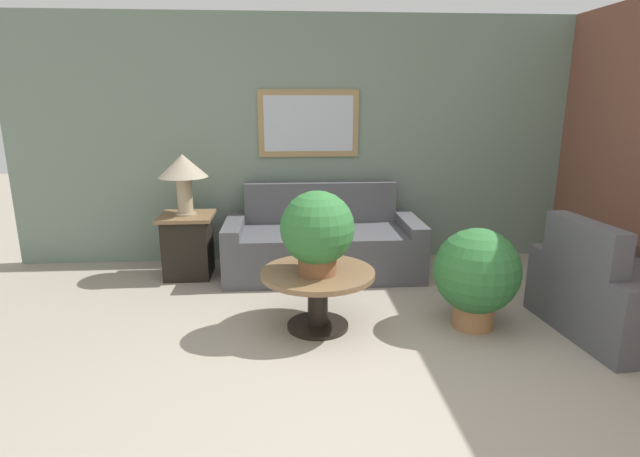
{
  "coord_description": "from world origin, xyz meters",
  "views": [
    {
      "loc": [
        -0.58,
        -2.46,
        1.74
      ],
      "look_at": [
        -0.28,
        1.86,
        0.62
      ],
      "focal_mm": 28.0,
      "sensor_mm": 36.0,
      "label": 1
    }
  ],
  "objects_px": {
    "coffee_table": "(318,287)",
    "table_lamp": "(183,170)",
    "armchair": "(616,296)",
    "couch_main": "(323,245)",
    "side_table": "(188,245)",
    "potted_plant_floor": "(477,274)",
    "potted_plant_on_table": "(317,230)"
  },
  "relations": [
    {
      "from": "coffee_table",
      "to": "table_lamp",
      "type": "height_order",
      "value": "table_lamp"
    },
    {
      "from": "couch_main",
      "to": "side_table",
      "type": "bearing_deg",
      "value": -179.93
    },
    {
      "from": "couch_main",
      "to": "coffee_table",
      "type": "bearing_deg",
      "value": -95.95
    },
    {
      "from": "table_lamp",
      "to": "potted_plant_on_table",
      "type": "xyz_separation_m",
      "value": [
        1.22,
        -1.34,
        -0.27
      ]
    },
    {
      "from": "armchair",
      "to": "table_lamp",
      "type": "distance_m",
      "value": 3.88
    },
    {
      "from": "armchair",
      "to": "potted_plant_floor",
      "type": "xyz_separation_m",
      "value": [
        -1.03,
        0.17,
        0.15
      ]
    },
    {
      "from": "table_lamp",
      "to": "side_table",
      "type": "bearing_deg",
      "value": -63.43
    },
    {
      "from": "potted_plant_floor",
      "to": "potted_plant_on_table",
      "type": "bearing_deg",
      "value": 179.64
    },
    {
      "from": "armchair",
      "to": "side_table",
      "type": "bearing_deg",
      "value": 61.31
    },
    {
      "from": "potted_plant_on_table",
      "to": "armchair",
      "type": "bearing_deg",
      "value": -4.51
    },
    {
      "from": "armchair",
      "to": "potted_plant_on_table",
      "type": "xyz_separation_m",
      "value": [
        -2.26,
        0.18,
        0.51
      ]
    },
    {
      "from": "table_lamp",
      "to": "couch_main",
      "type": "bearing_deg",
      "value": 0.07
    },
    {
      "from": "armchair",
      "to": "coffee_table",
      "type": "xyz_separation_m",
      "value": [
        -2.26,
        0.24,
        0.05
      ]
    },
    {
      "from": "couch_main",
      "to": "potted_plant_floor",
      "type": "relative_size",
      "value": 2.47
    },
    {
      "from": "armchair",
      "to": "side_table",
      "type": "relative_size",
      "value": 1.86
    },
    {
      "from": "couch_main",
      "to": "armchair",
      "type": "distance_m",
      "value": 2.61
    },
    {
      "from": "coffee_table",
      "to": "table_lamp",
      "type": "bearing_deg",
      "value": 133.6
    },
    {
      "from": "side_table",
      "to": "potted_plant_on_table",
      "type": "height_order",
      "value": "potted_plant_on_table"
    },
    {
      "from": "potted_plant_floor",
      "to": "side_table",
      "type": "bearing_deg",
      "value": 151.11
    },
    {
      "from": "coffee_table",
      "to": "armchair",
      "type": "bearing_deg",
      "value": -5.97
    },
    {
      "from": "potted_plant_on_table",
      "to": "table_lamp",
      "type": "bearing_deg",
      "value": 132.19
    },
    {
      "from": "potted_plant_on_table",
      "to": "couch_main",
      "type": "bearing_deg",
      "value": 84.01
    },
    {
      "from": "potted_plant_floor",
      "to": "coffee_table",
      "type": "bearing_deg",
      "value": 176.96
    },
    {
      "from": "table_lamp",
      "to": "potted_plant_on_table",
      "type": "relative_size",
      "value": 0.95
    },
    {
      "from": "couch_main",
      "to": "potted_plant_on_table",
      "type": "distance_m",
      "value": 1.45
    },
    {
      "from": "armchair",
      "to": "side_table",
      "type": "xyz_separation_m",
      "value": [
        -3.48,
        1.52,
        0.03
      ]
    },
    {
      "from": "couch_main",
      "to": "potted_plant_floor",
      "type": "xyz_separation_m",
      "value": [
        1.09,
        -1.35,
        0.14
      ]
    },
    {
      "from": "armchair",
      "to": "potted_plant_on_table",
      "type": "distance_m",
      "value": 2.33
    },
    {
      "from": "couch_main",
      "to": "coffee_table",
      "type": "relative_size",
      "value": 2.24
    },
    {
      "from": "table_lamp",
      "to": "potted_plant_on_table",
      "type": "distance_m",
      "value": 1.83
    },
    {
      "from": "coffee_table",
      "to": "potted_plant_on_table",
      "type": "height_order",
      "value": "potted_plant_on_table"
    },
    {
      "from": "armchair",
      "to": "potted_plant_floor",
      "type": "bearing_deg",
      "value": 75.52
    }
  ]
}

